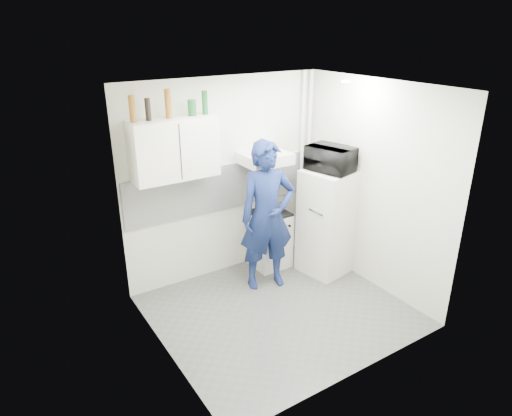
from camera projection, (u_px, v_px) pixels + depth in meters
floor at (279, 311)px, 5.43m from camera, size 2.80×2.80×0.00m
ceiling at (284, 87)px, 4.45m from camera, size 2.80×2.80×0.00m
wall_back at (225, 179)px, 5.91m from camera, size 2.80×0.00×2.80m
wall_left at (159, 241)px, 4.24m from camera, size 0.00×2.60×2.60m
wall_right at (373, 187)px, 5.64m from camera, size 0.00×2.60×2.60m
person at (267, 216)px, 5.65m from camera, size 0.79×0.62×1.92m
stove at (270, 240)px, 6.33m from camera, size 0.48×0.48×0.77m
fridge at (327, 222)px, 6.08m from camera, size 0.69×0.69×1.43m
stove_top at (270, 213)px, 6.18m from camera, size 0.46×0.46×0.03m
saucepan at (273, 206)px, 6.24m from camera, size 0.17×0.17×0.09m
microwave at (331, 159)px, 5.75m from camera, size 0.65×0.52×0.32m
bottle_a at (132, 109)px, 4.79m from camera, size 0.07×0.07×0.28m
bottle_b at (148, 109)px, 4.88m from camera, size 0.06×0.06×0.24m
bottle_d at (168, 104)px, 4.98m from camera, size 0.07×0.07×0.32m
canister_b at (192, 108)px, 5.15m from camera, size 0.10×0.10×0.18m
bottle_e at (205, 103)px, 5.22m from camera, size 0.07×0.07×0.27m
upper_cabinet at (174, 149)px, 5.19m from camera, size 1.00×0.35×0.70m
range_hood at (265, 158)px, 5.84m from camera, size 0.60×0.50×0.14m
backsplash at (226, 187)px, 5.94m from camera, size 2.74×0.03×0.60m
pipe_a at (308, 165)px, 6.50m from camera, size 0.05×0.05×2.60m
pipe_b at (301, 166)px, 6.44m from camera, size 0.04×0.04×2.60m
ceiling_spot_fixture at (346, 81)px, 5.11m from camera, size 0.10×0.10×0.02m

